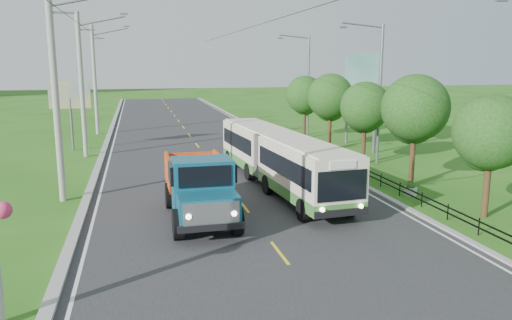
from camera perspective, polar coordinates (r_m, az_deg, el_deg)
name	(u,v)px	position (r m, az deg, el deg)	size (l,w,h in m)	color
ground	(280,253)	(17.78, 2.71, -10.59)	(240.00, 240.00, 0.00)	#245B15
road	(204,154)	(36.75, -5.99, 0.69)	(14.00, 120.00, 0.02)	#28282B
curb_left	(101,157)	(36.53, -17.26, 0.29)	(0.40, 120.00, 0.15)	#9E9E99
curb_right	(297,150)	(38.31, 4.67, 1.19)	(0.30, 120.00, 0.10)	#9E9E99
edge_line_left	(110,158)	(36.51, -16.39, 0.25)	(0.12, 120.00, 0.00)	silver
edge_line_right	(290,150)	(38.17, 3.95, 1.12)	(0.12, 120.00, 0.00)	silver
centre_dash	(280,253)	(17.77, 2.71, -10.53)	(0.12, 2.20, 0.00)	yellow
railing_right	(338,160)	(33.03, 9.31, -0.05)	(0.04, 40.00, 0.60)	black
pole_near	(56,95)	(25.17, -21.87, 6.92)	(3.51, 0.32, 10.00)	gray
pole_mid	(82,85)	(37.07, -19.26, 8.14)	(3.51, 0.32, 10.00)	gray
pole_far	(95,79)	(49.02, -17.91, 8.77)	(3.51, 0.32, 10.00)	gray
tree_second	(490,136)	(23.32, 25.18, 2.51)	(3.18, 3.26, 5.30)	#382314
tree_third	(415,112)	(28.17, 17.67, 5.27)	(3.60, 3.62, 6.00)	#382314
tree_fourth	(365,109)	(33.46, 12.34, 5.67)	(3.24, 3.31, 5.40)	#382314
tree_fifth	(330,99)	(38.92, 8.51, 6.90)	(3.48, 3.52, 5.80)	#382314
tree_back	(305,97)	(44.54, 5.61, 7.21)	(3.30, 3.36, 5.50)	#382314
streetlight_mid	(378,89)	(33.60, 13.75, 7.88)	(3.02, 0.20, 9.07)	slate
streetlight_far	(307,82)	(46.49, 5.81, 8.91)	(3.02, 0.20, 9.07)	slate
planter_near	(411,190)	(26.32, 17.24, -3.26)	(0.64, 0.64, 0.67)	silver
planter_mid	(346,160)	(33.27, 10.26, -0.03)	(0.64, 0.64, 0.67)	silver
planter_far	(306,142)	(40.61, 5.74, 2.07)	(0.64, 0.64, 0.67)	silver
billboard_left	(70,100)	(40.25, -20.50, 6.49)	(3.00, 0.20, 5.20)	slate
billboard_right	(361,79)	(39.69, 11.96, 9.02)	(0.24, 6.00, 7.30)	slate
bus	(278,155)	(26.66, 2.56, 0.55)	(3.43, 14.92, 2.85)	#3B7D32
dump_truck	(199,183)	(21.15, -6.48, -2.63)	(2.66, 6.68, 2.80)	#12526C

